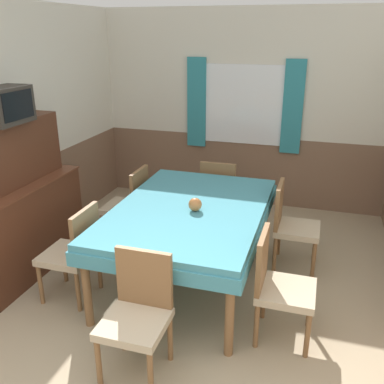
{
  "coord_description": "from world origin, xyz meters",
  "views": [
    {
      "loc": [
        1.05,
        -1.53,
        2.31
      ],
      "look_at": [
        -0.02,
        1.96,
        0.93
      ],
      "focal_mm": 40.0,
      "sensor_mm": 36.0,
      "label": 1
    }
  ],
  "objects_px": {
    "chair_head_window": "(220,192)",
    "sideboard": "(21,211)",
    "tv": "(5,105)",
    "chair_head_near": "(138,311)",
    "chair_right_far": "(291,223)",
    "chair_right_near": "(278,283)",
    "chair_left_far": "(130,203)",
    "vase": "(195,204)",
    "dining_table": "(190,217)",
    "chair_left_near": "(74,250)"
  },
  "relations": [
    {
      "from": "chair_head_near",
      "to": "tv",
      "type": "bearing_deg",
      "value": -28.95
    },
    {
      "from": "chair_head_near",
      "to": "chair_left_near",
      "type": "bearing_deg",
      "value": -35.46
    },
    {
      "from": "dining_table",
      "to": "chair_left_far",
      "type": "relative_size",
      "value": 2.27
    },
    {
      "from": "vase",
      "to": "chair_left_near",
      "type": "bearing_deg",
      "value": -152.41
    },
    {
      "from": "chair_head_window",
      "to": "dining_table",
      "type": "bearing_deg",
      "value": -90.0
    },
    {
      "from": "chair_left_near",
      "to": "chair_head_window",
      "type": "distance_m",
      "value": 2.0
    },
    {
      "from": "chair_head_window",
      "to": "chair_head_near",
      "type": "bearing_deg",
      "value": -90.0
    },
    {
      "from": "chair_right_near",
      "to": "sideboard",
      "type": "height_order",
      "value": "sideboard"
    },
    {
      "from": "chair_right_far",
      "to": "chair_left_far",
      "type": "distance_m",
      "value": 1.79
    },
    {
      "from": "chair_right_near",
      "to": "vase",
      "type": "distance_m",
      "value": 1.03
    },
    {
      "from": "chair_left_far",
      "to": "chair_head_window",
      "type": "bearing_deg",
      "value": -54.54
    },
    {
      "from": "dining_table",
      "to": "tv",
      "type": "bearing_deg",
      "value": -169.0
    },
    {
      "from": "chair_right_far",
      "to": "chair_left_far",
      "type": "relative_size",
      "value": 1.0
    },
    {
      "from": "chair_right_near",
      "to": "chair_left_near",
      "type": "bearing_deg",
      "value": -90.0
    },
    {
      "from": "chair_head_near",
      "to": "tv",
      "type": "distance_m",
      "value": 2.22
    },
    {
      "from": "chair_head_near",
      "to": "chair_left_far",
      "type": "xyz_separation_m",
      "value": [
        -0.9,
        1.79,
        0.0
      ]
    },
    {
      "from": "chair_left_far",
      "to": "chair_head_window",
      "type": "relative_size",
      "value": 1.0
    },
    {
      "from": "chair_left_far",
      "to": "chair_head_window",
      "type": "height_order",
      "value": "same"
    },
    {
      "from": "chair_head_window",
      "to": "chair_left_near",
      "type": "bearing_deg",
      "value": -116.53
    },
    {
      "from": "sideboard",
      "to": "chair_right_far",
      "type": "bearing_deg",
      "value": 18.81
    },
    {
      "from": "chair_left_far",
      "to": "chair_right_far",
      "type": "bearing_deg",
      "value": -90.0
    },
    {
      "from": "chair_head_window",
      "to": "sideboard",
      "type": "xyz_separation_m",
      "value": [
        -1.65,
        -1.51,
        0.17
      ]
    },
    {
      "from": "chair_head_window",
      "to": "vase",
      "type": "distance_m",
      "value": 1.34
    },
    {
      "from": "chair_right_near",
      "to": "chair_left_near",
      "type": "height_order",
      "value": "same"
    },
    {
      "from": "chair_right_near",
      "to": "chair_right_far",
      "type": "height_order",
      "value": "same"
    },
    {
      "from": "chair_left_near",
      "to": "sideboard",
      "type": "xyz_separation_m",
      "value": [
        -0.76,
        0.29,
        0.17
      ]
    },
    {
      "from": "tv",
      "to": "chair_right_far",
      "type": "bearing_deg",
      "value": 19.52
    },
    {
      "from": "chair_head_window",
      "to": "sideboard",
      "type": "height_order",
      "value": "sideboard"
    },
    {
      "from": "dining_table",
      "to": "chair_right_near",
      "type": "xyz_separation_m",
      "value": [
        0.9,
        -0.58,
        -0.2
      ]
    },
    {
      "from": "dining_table",
      "to": "chair_left_near",
      "type": "bearing_deg",
      "value": -147.16
    },
    {
      "from": "chair_left_far",
      "to": "tv",
      "type": "bearing_deg",
      "value": 140.74
    },
    {
      "from": "chair_right_near",
      "to": "chair_left_near",
      "type": "xyz_separation_m",
      "value": [
        -1.79,
        0.0,
        0.0
      ]
    },
    {
      "from": "chair_left_far",
      "to": "vase",
      "type": "bearing_deg",
      "value": -123.83
    },
    {
      "from": "tv",
      "to": "chair_right_near",
      "type": "bearing_deg",
      "value": -5.93
    },
    {
      "from": "sideboard",
      "to": "chair_head_window",
      "type": "bearing_deg",
      "value": 42.32
    },
    {
      "from": "sideboard",
      "to": "chair_left_far",
      "type": "bearing_deg",
      "value": 48.85
    },
    {
      "from": "chair_right_far",
      "to": "chair_head_window",
      "type": "relative_size",
      "value": 1.0
    },
    {
      "from": "chair_right_far",
      "to": "sideboard",
      "type": "xyz_separation_m",
      "value": [
        -2.55,
        -0.87,
        0.17
      ]
    },
    {
      "from": "chair_head_window",
      "to": "chair_right_far",
      "type": "bearing_deg",
      "value": -35.46
    },
    {
      "from": "chair_right_far",
      "to": "chair_head_near",
      "type": "distance_m",
      "value": 2.0
    },
    {
      "from": "dining_table",
      "to": "tv",
      "type": "relative_size",
      "value": 4.19
    },
    {
      "from": "dining_table",
      "to": "sideboard",
      "type": "bearing_deg",
      "value": -170.04
    },
    {
      "from": "chair_left_far",
      "to": "tv",
      "type": "relative_size",
      "value": 1.85
    },
    {
      "from": "tv",
      "to": "vase",
      "type": "height_order",
      "value": "tv"
    },
    {
      "from": "chair_right_near",
      "to": "chair_left_far",
      "type": "height_order",
      "value": "same"
    },
    {
      "from": "chair_right_far",
      "to": "chair_right_near",
      "type": "bearing_deg",
      "value": 0.0
    },
    {
      "from": "tv",
      "to": "chair_head_near",
      "type": "bearing_deg",
      "value": -28.95
    },
    {
      "from": "chair_head_near",
      "to": "chair_head_window",
      "type": "bearing_deg",
      "value": -90.0
    },
    {
      "from": "chair_head_near",
      "to": "chair_right_near",
      "type": "bearing_deg",
      "value": -144.54
    },
    {
      "from": "dining_table",
      "to": "chair_head_window",
      "type": "height_order",
      "value": "chair_head_window"
    }
  ]
}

